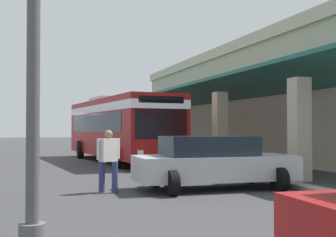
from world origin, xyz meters
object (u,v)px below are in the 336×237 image
object	(u,v)px
transit_bus	(119,125)
pedestrian	(108,158)
potted_palm	(152,142)
parked_sedan_silver	(213,162)

from	to	relation	value
transit_bus	pedestrian	xyz separation A→B (m)	(10.62, -2.54, -0.94)
potted_palm	transit_bus	bearing A→B (deg)	-28.69
parked_sedan_silver	pedestrian	xyz separation A→B (m)	(-0.27, -2.88, 0.17)
transit_bus	pedestrian	size ratio (longest dim) A/B	6.94
pedestrian	potted_palm	size ratio (longest dim) A/B	0.54
pedestrian	potted_palm	distance (m)	18.76
parked_sedan_silver	potted_palm	distance (m)	18.25
parked_sedan_silver	potted_palm	world-z (taller)	potted_palm
parked_sedan_silver	pedestrian	size ratio (longest dim) A/B	2.73
parked_sedan_silver	potted_palm	xyz separation A→B (m)	(-17.91, 3.50, 0.00)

